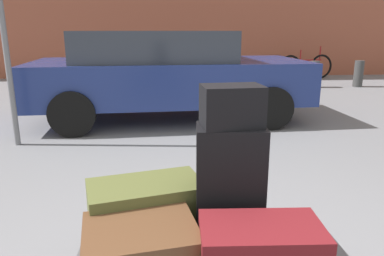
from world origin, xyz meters
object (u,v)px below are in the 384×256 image
Objects in this scene: parked_car at (166,73)px; bollard_kerb_far at (359,74)px; suitcase_brown_rear_left at (141,252)px; suitcase_black_stacked_top at (230,187)px; no_parking_sign at (3,24)px; duffel_bag_olive_center at (146,210)px; bicycle_leaning at (306,67)px; duffel_bag_black_topmost_pile at (232,106)px; bollard_kerb_mid at (314,74)px; bollard_kerb_near at (265,75)px; duffel_bag_maroon_rear_right at (260,256)px.

bollard_kerb_far is at bearing 31.91° from parked_car.
parked_car is (0.21, 4.51, 0.29)m from suitcase_brown_rear_left.
parked_car is (-0.23, 4.26, 0.10)m from suitcase_black_stacked_top.
no_parking_sign is at bearing -147.16° from parked_car.
duffel_bag_olive_center is 9.90m from bicycle_leaning.
no_parking_sign is (-2.19, 3.00, 0.42)m from duffel_bag_black_topmost_pile.
bollard_kerb_far is at bearing 62.31° from suitcase_black_stacked_top.
no_parking_sign is (-6.18, -5.96, 1.13)m from bicycle_leaning.
parked_car is at bearing 89.18° from duffel_bag_black_topmost_pile.
suitcase_black_stacked_top reaches higher than bollard_kerb_mid.
bollard_kerb_mid is at bearing 53.02° from suitcase_brown_rear_left.
suitcase_black_stacked_top is 9.81m from bicycle_leaning.
bollard_kerb_near is at bearing 55.76° from duffel_bag_olive_center.
duffel_bag_black_topmost_pile is 9.83m from bicycle_leaning.
no_parking_sign is at bearing -136.07° from bicycle_leaning.
parked_car reaches higher than suitcase_black_stacked_top.
bollard_kerb_near is at bearing 77.86° from suitcase_black_stacked_top.
duffel_bag_black_topmost_pile is 0.43× the size of bollard_kerb_mid.
bicycle_leaning is (3.99, 8.95, -0.71)m from duffel_bag_black_topmost_pile.
bicycle_leaning is at bearing 71.17° from suitcase_black_stacked_top.
no_parking_sign is (-2.19, 3.00, 0.84)m from suitcase_black_stacked_top.
suitcase_black_stacked_top is at bearing 20.29° from suitcase_brown_rear_left.
suitcase_brown_rear_left is at bearing -117.90° from bollard_kerb_mid.
suitcase_brown_rear_left is at bearing -61.83° from no_parking_sign.
suitcase_brown_rear_left is 9.24m from bollard_kerb_far.
duffel_bag_black_topmost_pile reaches higher than bollard_kerb_near.
duffel_bag_olive_center is 0.25× the size of no_parking_sign.
suitcase_black_stacked_top is 0.15× the size of parked_car.
bollard_kerb_mid reaches higher than duffel_bag_maroon_rear_right.
bollard_kerb_near is (2.30, 7.38, -0.75)m from duffel_bag_black_topmost_pile.
suitcase_brown_rear_left is 4.52m from parked_car.
bollard_kerb_mid is at bearing 47.43° from duffel_bag_olive_center.
suitcase_brown_rear_left is at bearing -92.69° from parked_car.
suitcase_black_stacked_top reaches higher than bicycle_leaning.
bicycle_leaning reaches higher than duffel_bag_maroon_rear_right.
parked_car reaches higher than duffel_bag_maroon_rear_right.
parked_car reaches higher than duffel_bag_olive_center.
bollard_kerb_near is at bearing 61.09° from suitcase_brown_rear_left.
duffel_bag_olive_center reaches higher than suitcase_brown_rear_left.
bollard_kerb_far reaches higher than suitcase_brown_rear_left.
duffel_bag_olive_center is at bearing -125.56° from bollard_kerb_far.
suitcase_black_stacked_top is 1.28× the size of suitcase_brown_rear_left.
bollard_kerb_far reaches higher than duffel_bag_maroon_rear_right.
parked_car reaches higher than bollard_kerb_far.
duffel_bag_maroon_rear_right is at bearing -114.48° from bollard_kerb_mid.
duffel_bag_black_topmost_pile reaches higher than bicycle_leaning.
suitcase_black_stacked_top is at bearing -107.35° from bollard_kerb_near.
duffel_bag_maroon_rear_right is 4.17m from no_parking_sign.
duffel_bag_maroon_rear_right is 0.78× the size of bollard_kerb_near.
bollard_kerb_near and bollard_kerb_far have the same top height.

